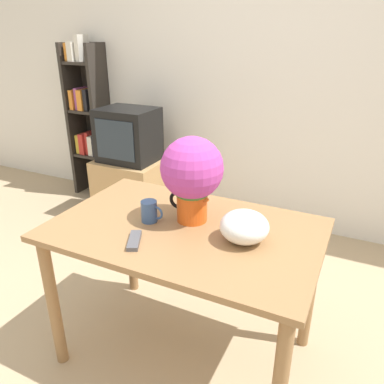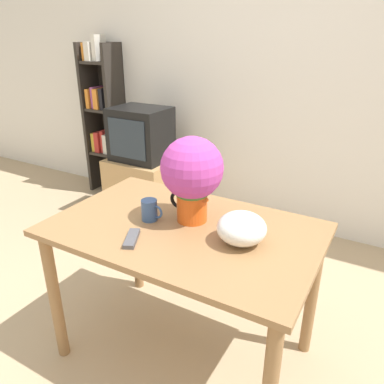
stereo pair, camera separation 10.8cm
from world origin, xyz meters
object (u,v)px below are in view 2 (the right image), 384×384
object	(u,v)px
coffee_mug	(150,210)
white_bowl	(242,228)
tv_set	(141,134)
flower_vase	(192,174)

from	to	relation	value
coffee_mug	white_bowl	xyz separation A→B (m)	(0.47, 0.02, 0.02)
coffee_mug	tv_set	bearing A→B (deg)	128.43
tv_set	coffee_mug	bearing A→B (deg)	-51.57
flower_vase	coffee_mug	world-z (taller)	flower_vase
flower_vase	tv_set	world-z (taller)	flower_vase
coffee_mug	tv_set	size ratio (longest dim) A/B	0.24
flower_vase	coffee_mug	xyz separation A→B (m)	(-0.18, -0.10, -0.19)
white_bowl	tv_set	size ratio (longest dim) A/B	0.45
flower_vase	white_bowl	distance (m)	0.35
tv_set	flower_vase	bearing A→B (deg)	-44.64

